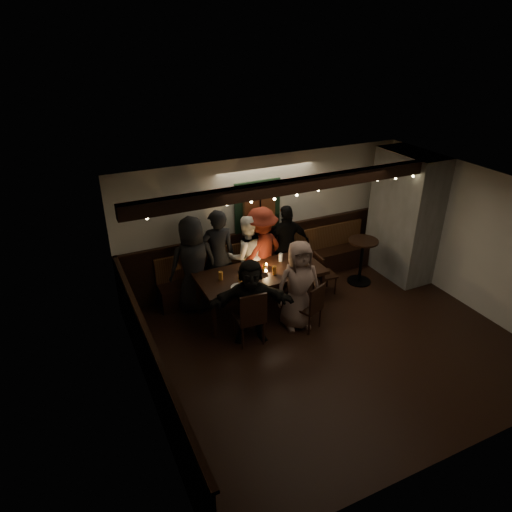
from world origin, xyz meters
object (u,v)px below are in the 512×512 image
high_top (362,256)px  person_a (193,264)px  person_f (251,301)px  person_c (246,256)px  person_g (299,285)px  person_e (286,245)px  dining_table (261,276)px  chair_end (322,272)px  chair_near_left (251,315)px  person_b (218,256)px  person_d (261,251)px  chair_near_right (312,305)px

high_top → person_a: (-3.35, 0.55, 0.30)m
person_f → person_a: bearing=130.4°
high_top → person_c: person_c is taller
high_top → person_g: 2.08m
high_top → person_e: 1.54m
dining_table → chair_end: bearing=2.9°
chair_near_left → high_top: (2.87, 0.91, 0.03)m
person_b → person_f: (0.03, -1.41, -0.18)m
dining_table → person_d: person_d is taller
person_a → person_d: (1.36, 0.02, -0.03)m
person_e → chair_end: bearing=127.3°
person_f → high_top: bearing=34.0°
chair_near_left → high_top: 3.01m
person_c → chair_near_left: bearing=74.2°
chair_near_right → person_e: bearing=76.6°
chair_near_right → person_e: 1.73m
dining_table → person_f: 0.85m
person_e → person_f: bearing=51.2°
person_c → person_e: person_e is taller
dining_table → person_b: 0.92m
high_top → person_d: person_d is taller
person_d → person_e: bearing=167.2°
person_b → person_d: 0.86m
dining_table → chair_near_right: (0.55, -0.88, -0.25)m
person_b → person_g: (0.92, -1.41, -0.11)m
dining_table → high_top: size_ratio=2.41×
person_c → chair_end: bearing=160.4°
dining_table → person_b: (-0.54, 0.73, 0.17)m
high_top → person_b: bearing=167.5°
chair_near_left → person_d: (0.88, 1.47, 0.31)m
chair_near_right → person_g: (-0.16, 0.21, 0.31)m
chair_end → person_g: person_g is taller
person_g → person_d: bearing=101.6°
chair_near_right → chair_end: size_ratio=1.05×
chair_end → person_b: person_b is taller
person_b → person_d: person_b is taller
chair_end → person_f: bearing=-158.1°
dining_table → high_top: bearing=2.4°
dining_table → chair_near_left: bearing=-124.7°
high_top → person_b: 2.93m
person_e → person_f: person_e is taller
person_c → person_g: 1.42m
high_top → person_g: (-1.92, -0.77, 0.21)m
chair_near_left → dining_table: bearing=55.3°
dining_table → person_e: (0.94, 0.76, 0.08)m
person_d → chair_near_right: bearing=76.1°
chair_end → person_g: size_ratio=0.52×
person_b → person_c: (0.57, -0.04, -0.10)m
person_b → person_d: (0.86, -0.07, -0.04)m
dining_table → person_g: (0.39, -0.68, 0.06)m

